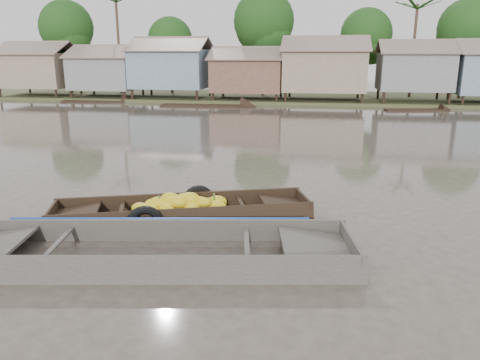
# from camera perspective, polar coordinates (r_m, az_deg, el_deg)

# --- Properties ---
(ground) EXTENTS (120.00, 120.00, 0.00)m
(ground) POSITION_cam_1_polar(r_m,az_deg,el_deg) (11.37, -3.24, -5.74)
(ground) COLOR #453C35
(ground) RESTS_ON ground
(riverbank) EXTENTS (120.00, 12.47, 10.22)m
(riverbank) POSITION_cam_1_polar(r_m,az_deg,el_deg) (42.20, 11.02, 13.68)
(riverbank) COLOR #384723
(riverbank) RESTS_ON ground
(banana_boat) EXTENTS (6.61, 3.57, 0.91)m
(banana_boat) POSITION_cam_1_polar(r_m,az_deg,el_deg) (11.96, -7.48, -3.70)
(banana_boat) COLOR black
(banana_boat) RESTS_ON ground
(viewer_boat) EXTENTS (8.45, 3.53, 0.66)m
(viewer_boat) POSITION_cam_1_polar(r_m,az_deg,el_deg) (9.78, -10.53, -9.12)
(viewer_boat) COLOR #3C3732
(viewer_boat) RESTS_ON ground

